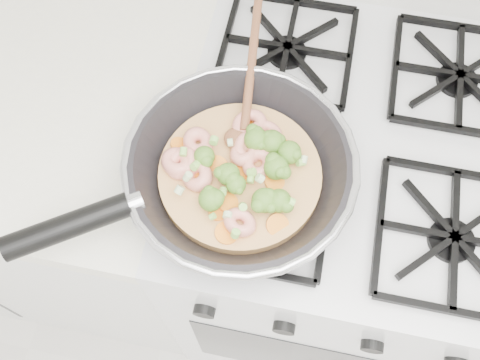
# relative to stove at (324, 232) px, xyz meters

# --- Properties ---
(stove) EXTENTS (0.60, 0.60, 0.92)m
(stove) POSITION_rel_stove_xyz_m (0.00, 0.00, 0.00)
(stove) COLOR silver
(stove) RESTS_ON ground
(counter_left) EXTENTS (1.00, 0.60, 0.90)m
(counter_left) POSITION_rel_stove_xyz_m (-0.80, 0.00, -0.01)
(counter_left) COLOR white
(counter_left) RESTS_ON ground
(skillet) EXTENTS (0.47, 0.53, 0.09)m
(skillet) POSITION_rel_stove_xyz_m (-0.18, -0.13, 0.50)
(skillet) COLOR black
(skillet) RESTS_ON stove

